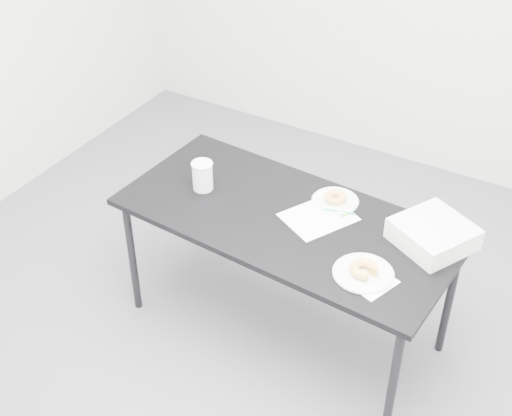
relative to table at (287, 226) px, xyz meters
The scene contains 13 objects.
floor 0.68m from the table, 116.57° to the right, with size 4.00×4.00×0.00m, color #4D4D52.
table is the anchor object (origin of this frame).
scorecard 0.15m from the table, 29.58° to the left, with size 0.24×0.31×0.00m, color white.
logo_patch 0.27m from the table, 36.33° to the left, with size 0.05×0.05×0.00m, color green.
pen 0.25m from the table, 37.61° to the left, with size 0.01×0.01×0.14m, color #0D998E.
napkin 0.54m from the table, 23.07° to the right, with size 0.18×0.18×0.00m, color white.
plate_near 0.50m from the table, 22.39° to the right, with size 0.25×0.25×0.01m, color silver.
donut_near 0.50m from the table, 22.39° to the right, with size 0.12×0.12×0.04m, color gold.
plate_far 0.26m from the table, 57.95° to the left, with size 0.22×0.22×0.01m, color silver.
donut_far 0.27m from the table, 57.95° to the left, with size 0.10×0.10×0.03m, color gold.
coffee_cup 0.47m from the table, behind, with size 0.10×0.10×0.14m, color silver.
cup_lid 0.26m from the table, 43.96° to the left, with size 0.08×0.08×0.01m, color silver.
bakery_box 0.66m from the table, 13.48° to the left, with size 0.30×0.30×0.10m, color silver.
Camera 1 is at (1.25, -2.13, 2.67)m, focal length 50.00 mm.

